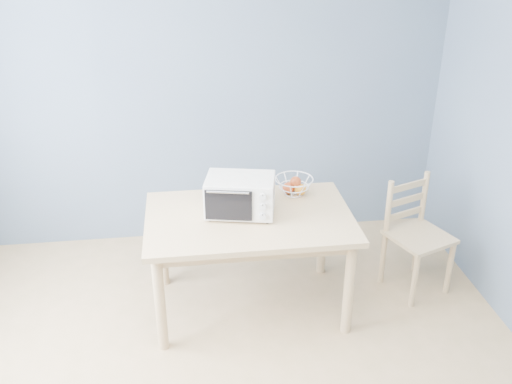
{
  "coord_description": "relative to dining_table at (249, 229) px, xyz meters",
  "views": [
    {
      "loc": [
        -0.15,
        -2.24,
        2.6
      ],
      "look_at": [
        0.29,
        1.12,
        0.93
      ],
      "focal_mm": 40.0,
      "sensor_mm": 36.0,
      "label": 1
    }
  ],
  "objects": [
    {
      "name": "toaster_oven",
      "position": [
        -0.07,
        0.04,
        0.24
      ],
      "size": [
        0.51,
        0.4,
        0.27
      ],
      "rotation": [
        0.0,
        0.0,
        -0.21
      ],
      "color": "beige",
      "rests_on": "dining_table"
    },
    {
      "name": "room",
      "position": [
        -0.25,
        -1.13,
        0.65
      ],
      "size": [
        4.01,
        4.51,
        2.61
      ],
      "color": "tan",
      "rests_on": "ground"
    },
    {
      "name": "fruit_basket",
      "position": [
        0.36,
        0.28,
        0.17
      ],
      "size": [
        0.37,
        0.37,
        0.14
      ],
      "rotation": [
        0.0,
        0.0,
        -0.39
      ],
      "color": "white",
      "rests_on": "dining_table"
    },
    {
      "name": "dining_table",
      "position": [
        0.0,
        0.0,
        0.0
      ],
      "size": [
        1.4,
        0.9,
        0.75
      ],
      "color": "tan",
      "rests_on": "ground"
    },
    {
      "name": "dining_chair",
      "position": [
        1.26,
        0.1,
        -0.22
      ],
      "size": [
        0.52,
        0.52,
        0.87
      ],
      "rotation": [
        0.0,
        0.0,
        0.37
      ],
      "color": "tan",
      "rests_on": "ground"
    }
  ]
}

